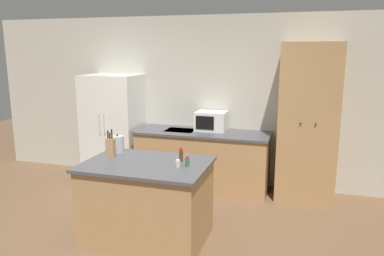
# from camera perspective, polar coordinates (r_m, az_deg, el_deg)

# --- Properties ---
(ground_plane) EXTENTS (14.00, 14.00, 0.00)m
(ground_plane) POSITION_cam_1_polar(r_m,az_deg,el_deg) (4.25, -8.60, -17.67)
(ground_plane) COLOR brown
(wall_back) EXTENTS (7.20, 0.06, 2.60)m
(wall_back) POSITION_cam_1_polar(r_m,az_deg,el_deg) (5.94, 0.69, 4.25)
(wall_back) COLOR beige
(wall_back) RESTS_ON ground_plane
(refrigerator) EXTENTS (0.87, 0.70, 1.70)m
(refrigerator) POSITION_cam_1_polar(r_m,az_deg,el_deg) (6.17, -11.86, 0.04)
(refrigerator) COLOR white
(refrigerator) RESTS_ON ground_plane
(back_counter) EXTENTS (2.01, 0.71, 0.88)m
(back_counter) POSITION_cam_1_polar(r_m,az_deg,el_deg) (5.72, 1.60, -4.84)
(back_counter) COLOR tan
(back_counter) RESTS_ON ground_plane
(pantry_cabinet) EXTENTS (0.79, 0.62, 2.19)m
(pantry_cabinet) POSITION_cam_1_polar(r_m,az_deg,el_deg) (5.41, 17.25, 0.76)
(pantry_cabinet) COLOR tan
(pantry_cabinet) RESTS_ON ground_plane
(kitchen_island) EXTENTS (1.35, 0.95, 0.89)m
(kitchen_island) POSITION_cam_1_polar(r_m,az_deg,el_deg) (4.24, -6.84, -10.98)
(kitchen_island) COLOR tan
(kitchen_island) RESTS_ON ground_plane
(microwave) EXTENTS (0.46, 0.37, 0.29)m
(microwave) POSITION_cam_1_polar(r_m,az_deg,el_deg) (5.68, 2.96, 1.09)
(microwave) COLOR white
(microwave) RESTS_ON back_counter
(knife_block) EXTENTS (0.10, 0.06, 0.32)m
(knife_block) POSITION_cam_1_polar(r_m,az_deg,el_deg) (4.35, -12.30, -2.86)
(knife_block) COLOR tan
(knife_block) RESTS_ON kitchen_island
(spice_bottle_tall_dark) EXTENTS (0.04, 0.04, 0.11)m
(spice_bottle_tall_dark) POSITION_cam_1_polar(r_m,az_deg,el_deg) (3.92, -0.73, -5.16)
(spice_bottle_tall_dark) COLOR #337033
(spice_bottle_tall_dark) RESTS_ON kitchen_island
(spice_bottle_short_red) EXTENTS (0.05, 0.05, 0.08)m
(spice_bottle_short_red) POSITION_cam_1_polar(r_m,az_deg,el_deg) (3.90, -2.15, -5.44)
(spice_bottle_short_red) COLOR beige
(spice_bottle_short_red) RESTS_ON kitchen_island
(spice_bottle_amber_oil) EXTENTS (0.04, 0.04, 0.15)m
(spice_bottle_amber_oil) POSITION_cam_1_polar(r_m,az_deg,el_deg) (4.10, -1.68, -4.14)
(spice_bottle_amber_oil) COLOR #563319
(spice_bottle_amber_oil) RESTS_ON kitchen_island
(kettle) EXTENTS (0.15, 0.15, 0.22)m
(kettle) POSITION_cam_1_polar(r_m,az_deg,el_deg) (4.54, -11.27, -2.42)
(kettle) COLOR #B2B5B7
(kettle) RESTS_ON kitchen_island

